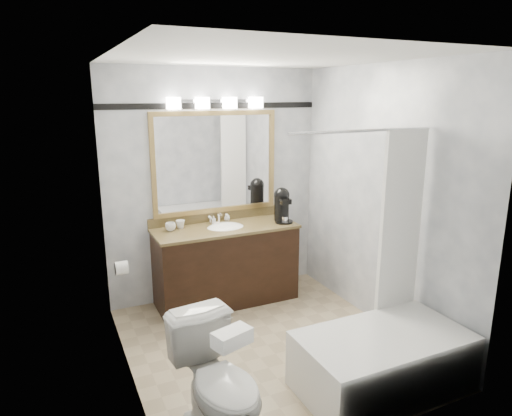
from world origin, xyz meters
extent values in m
cube|color=tan|center=(0.00, 0.00, -0.01)|extent=(2.40, 2.60, 0.01)
cube|color=white|center=(0.00, 0.00, 2.50)|extent=(2.40, 2.60, 0.01)
cube|color=silver|center=(0.00, 1.30, 1.25)|extent=(2.40, 0.01, 2.50)
cube|color=silver|center=(0.00, -1.30, 1.25)|extent=(2.40, 0.01, 2.50)
cube|color=silver|center=(-1.20, 0.00, 1.25)|extent=(0.01, 2.60, 2.50)
cube|color=silver|center=(1.20, 0.00, 1.25)|extent=(0.01, 2.60, 2.50)
cube|color=black|center=(0.00, 1.01, 0.41)|extent=(1.50, 0.55, 0.82)
cube|color=olive|center=(0.00, 1.01, 0.83)|extent=(1.53, 0.58, 0.03)
cube|color=olive|center=(0.00, 1.29, 0.90)|extent=(1.53, 0.03, 0.10)
ellipsoid|color=white|center=(0.00, 1.01, 0.82)|extent=(0.44, 0.34, 0.14)
cube|color=tan|center=(0.00, 1.28, 2.02)|extent=(1.40, 0.04, 0.05)
cube|color=tan|center=(0.00, 1.28, 0.97)|extent=(1.40, 0.04, 0.05)
cube|color=tan|center=(-0.68, 1.28, 1.50)|extent=(0.05, 0.04, 1.00)
cube|color=tan|center=(0.68, 1.28, 1.50)|extent=(0.05, 0.04, 1.00)
cube|color=white|center=(0.00, 1.29, 1.50)|extent=(1.30, 0.01, 1.00)
cube|color=silver|center=(0.00, 1.27, 2.15)|extent=(0.90, 0.05, 0.03)
cube|color=white|center=(-0.45, 1.22, 2.13)|extent=(0.12, 0.12, 0.12)
cube|color=white|center=(-0.15, 1.22, 2.13)|extent=(0.12, 0.12, 0.12)
cube|color=white|center=(0.15, 1.22, 2.13)|extent=(0.12, 0.12, 0.12)
cube|color=white|center=(0.45, 1.22, 2.13)|extent=(0.12, 0.12, 0.12)
cube|color=black|center=(0.00, 1.29, 2.10)|extent=(2.40, 0.01, 0.06)
cube|color=white|center=(0.53, -0.92, 0.23)|extent=(1.30, 0.72, 0.45)
cylinder|color=silver|center=(0.53, -0.54, 1.95)|extent=(1.30, 0.02, 0.02)
cube|color=white|center=(0.95, -0.55, 1.18)|extent=(0.40, 0.04, 1.55)
cylinder|color=white|center=(-1.14, 0.66, 0.70)|extent=(0.11, 0.12, 0.12)
imported|color=white|center=(-0.79, -0.89, 0.40)|extent=(0.54, 0.83, 0.80)
cube|color=white|center=(-0.79, -1.12, 0.85)|extent=(0.25, 0.19, 0.09)
cylinder|color=black|center=(0.64, 0.90, 0.86)|extent=(0.20, 0.20, 0.02)
cylinder|color=black|center=(0.64, 0.96, 1.00)|extent=(0.16, 0.16, 0.28)
sphere|color=black|center=(0.64, 0.96, 1.15)|extent=(0.17, 0.17, 0.17)
cube|color=black|center=(0.64, 0.87, 1.10)|extent=(0.12, 0.12, 0.05)
cylinder|color=silver|center=(0.64, 0.87, 0.89)|extent=(0.07, 0.07, 0.07)
imported|color=white|center=(-0.56, 1.12, 0.89)|extent=(0.14, 0.14, 0.08)
imported|color=white|center=(-0.44, 1.17, 0.89)|extent=(0.11, 0.11, 0.09)
imported|color=white|center=(-0.08, 1.15, 0.90)|extent=(0.05, 0.05, 0.09)
imported|color=white|center=(0.10, 1.23, 0.89)|extent=(0.08, 0.08, 0.08)
cube|color=beige|center=(-0.06, 1.13, 0.86)|extent=(0.08, 0.05, 0.02)
camera|label=1|loc=(-1.66, -3.33, 2.22)|focal=32.00mm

